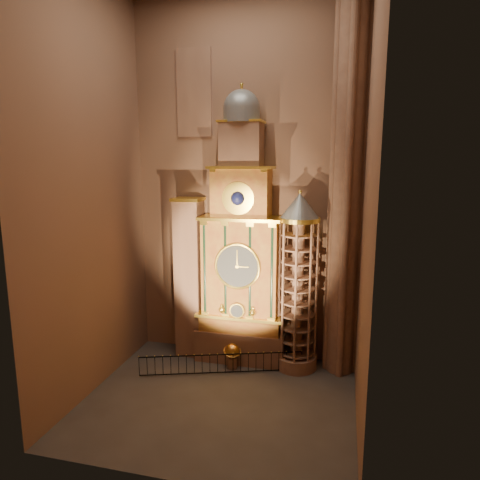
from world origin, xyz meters
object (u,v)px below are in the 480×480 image
(astronomical_clock, at_px, (241,257))
(stair_turret, at_px, (298,284))
(portrait_tower, at_px, (190,277))
(celestial_globe, at_px, (232,354))
(iron_railing, at_px, (221,364))

(astronomical_clock, relative_size, stair_turret, 1.55)
(portrait_tower, bearing_deg, stair_turret, -2.33)
(portrait_tower, distance_m, stair_turret, 6.91)
(stair_turret, relative_size, celestial_globe, 6.92)
(portrait_tower, xyz_separation_m, iron_railing, (2.74, -2.25, -4.50))
(astronomical_clock, bearing_deg, portrait_tower, 179.71)
(portrait_tower, bearing_deg, astronomical_clock, -0.29)
(celestial_globe, height_order, iron_railing, celestial_globe)
(stair_turret, bearing_deg, astronomical_clock, 175.70)
(stair_turret, xyz_separation_m, celestial_globe, (-3.73, -1.10, -4.33))
(astronomical_clock, xyz_separation_m, stair_turret, (3.50, -0.26, -1.41))
(celestial_globe, distance_m, iron_railing, 1.01)
(celestial_globe, relative_size, iron_railing, 0.17)
(celestial_globe, bearing_deg, portrait_tower, 156.47)
(portrait_tower, relative_size, iron_railing, 1.12)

